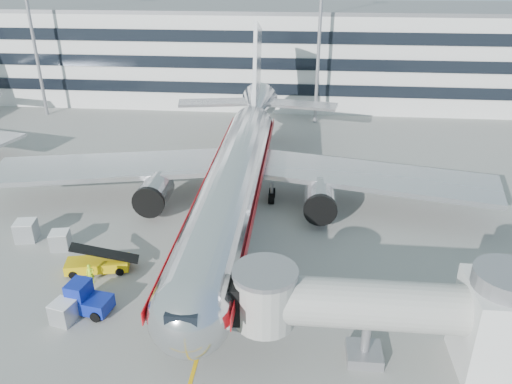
# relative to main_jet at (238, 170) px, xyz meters

# --- Properties ---
(ground) EXTENTS (180.00, 180.00, 0.00)m
(ground) POSITION_rel_main_jet_xyz_m (0.00, -11.72, -4.23)
(ground) COLOR gray
(ground) RESTS_ON ground
(lead_in_line) EXTENTS (0.25, 70.00, 0.01)m
(lead_in_line) POSITION_rel_main_jet_xyz_m (0.00, -1.72, -4.23)
(lead_in_line) COLOR #F7B70D
(lead_in_line) RESTS_ON ground
(main_jet) EXTENTS (50.95, 48.70, 16.06)m
(main_jet) POSITION_rel_main_jet_xyz_m (0.00, 0.00, 0.00)
(main_jet) COLOR silver
(main_jet) RESTS_ON ground
(jet_bridge) EXTENTS (17.80, 4.50, 7.00)m
(jet_bridge) POSITION_rel_main_jet_xyz_m (12.18, -19.72, -0.36)
(jet_bridge) COLOR silver
(jet_bridge) RESTS_ON ground
(terminal) EXTENTS (150.00, 24.25, 15.60)m
(terminal) POSITION_rel_main_jet_xyz_m (0.00, 46.23, 3.57)
(terminal) COLOR silver
(terminal) RESTS_ON ground
(light_mast_west) EXTENTS (2.40, 1.20, 25.45)m
(light_mast_west) POSITION_rel_main_jet_xyz_m (-35.00, 30.28, 10.64)
(light_mast_west) COLOR gray
(light_mast_west) RESTS_ON ground
(light_mast_centre) EXTENTS (2.40, 1.20, 25.45)m
(light_mast_centre) POSITION_rel_main_jet_xyz_m (8.00, 30.28, 10.64)
(light_mast_centre) COLOR gray
(light_mast_centre) RESTS_ON ground
(belt_loader) EXTENTS (5.33, 2.82, 2.49)m
(belt_loader) POSITION_rel_main_jet_xyz_m (-9.89, -11.91, -3.53)
(belt_loader) COLOR #D5AE09
(belt_loader) RESTS_ON ground
(baggage_tug) EXTENTS (3.40, 2.47, 2.35)m
(baggage_tug) POSITION_rel_main_jet_xyz_m (-8.75, -16.86, -3.21)
(baggage_tug) COLOR navy
(baggage_tug) RESTS_ON ground
(cargo_container_left) EXTENTS (1.80, 1.80, 1.63)m
(cargo_container_left) POSITION_rel_main_jet_xyz_m (-14.40, -8.90, -3.42)
(cargo_container_left) COLOR #B1B3B8
(cargo_container_left) RESTS_ON ground
(cargo_container_right) EXTENTS (2.01, 2.01, 1.83)m
(cargo_container_right) POSITION_rel_main_jet_xyz_m (-18.08, -7.74, -3.31)
(cargo_container_right) COLOR #B1B3B8
(cargo_container_right) RESTS_ON ground
(cargo_container_front) EXTENTS (1.80, 1.80, 1.58)m
(cargo_container_front) POSITION_rel_main_jet_xyz_m (-9.86, -18.12, -3.44)
(cargo_container_front) COLOR #B1B3B8
(cargo_container_front) RESTS_ON ground
(ramp_worker) EXTENTS (0.72, 0.63, 1.66)m
(ramp_worker) POSITION_rel_main_jet_xyz_m (-9.80, -13.57, -3.40)
(ramp_worker) COLOR #C7FF1A
(ramp_worker) RESTS_ON ground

